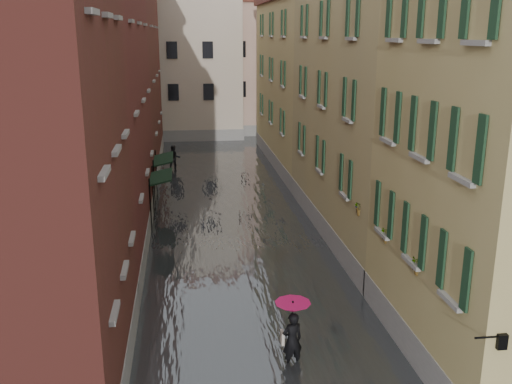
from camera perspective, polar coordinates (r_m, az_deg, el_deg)
ground at (r=18.84m, az=0.60°, el=-14.24°), size 120.00×120.00×0.00m
floodwater at (r=30.71m, az=-2.74°, el=-1.99°), size 10.00×60.00×0.20m
building_left_mid at (r=25.81m, az=-18.00°, el=7.90°), size 6.00×14.00×12.50m
building_left_far at (r=40.53m, az=-14.33°, el=11.78°), size 6.00×16.00×14.00m
building_right_mid at (r=26.99m, az=12.98°, el=9.10°), size 6.00×14.00×13.00m
building_right_far at (r=41.40m, az=5.74°, el=10.51°), size 6.00×16.00×11.50m
building_end_cream at (r=54.26m, az=-8.29°, el=12.41°), size 12.00×9.00×13.00m
building_end_pink at (r=56.89m, az=1.06°, el=12.21°), size 10.00×9.00×12.00m
awning_near at (r=28.52m, az=-9.56°, el=1.35°), size 1.09×2.70×2.80m
awning_far at (r=32.54m, az=-9.31°, el=3.14°), size 1.09×2.91×2.80m
wall_lantern at (r=13.71m, az=23.20°, el=-13.47°), size 0.71×0.22×0.35m
window_planters at (r=18.68m, az=13.12°, el=-3.13°), size 0.59×6.19×0.84m
pedestrian_main at (r=16.73m, az=3.65°, el=-13.37°), size 1.03×1.03×2.06m
pedestrian_far at (r=40.36m, az=-8.18°, el=3.35°), size 1.00×0.84×1.83m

